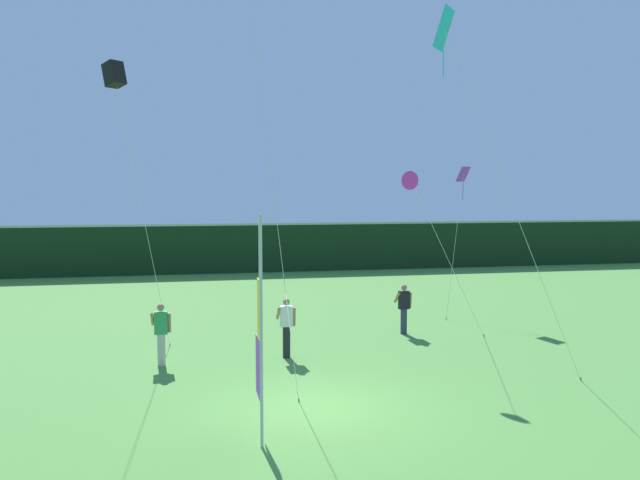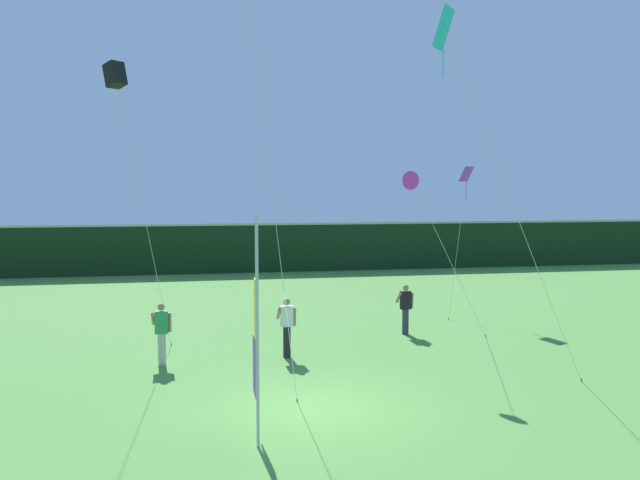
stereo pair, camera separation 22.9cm
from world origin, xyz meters
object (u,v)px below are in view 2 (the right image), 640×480
Objects in this scene: person_near_banner at (406,308)px; person_far_left at (287,326)px; banner_flag at (256,333)px; kite_purple_diamond_3 at (465,183)px; kite_black_box_0 at (115,77)px; kite_cyan_diamond_1 at (450,45)px; person_mid_field at (162,332)px; kite_magenta_delta_4 at (413,182)px.

person_far_left is (-4.39, -2.30, 0.03)m from person_near_banner.
kite_purple_diamond_3 is at bearing 52.20° from banner_flag.
kite_black_box_0 is 8.97m from kite_cyan_diamond_1.
person_mid_field is 0.18× the size of kite_cyan_diamond_1.
person_near_banner is 8.33m from person_mid_field.
person_near_banner is 0.97× the size of person_far_left.
kite_black_box_0 is 1.53× the size of kite_magenta_delta_4.
person_near_banner is 0.29× the size of kite_purple_diamond_3.
kite_purple_diamond_3 is at bearing 55.66° from kite_magenta_delta_4.
person_mid_field is 8.41m from kite_magenta_delta_4.
kite_cyan_diamond_1 reaches higher than person_near_banner.
person_far_left is at bearing -152.38° from person_near_banner.
person_near_banner is at bearing 13.70° from kite_black_box_0.
person_near_banner is at bearing 55.46° from banner_flag.
kite_black_box_0 is (-3.25, 6.25, 5.86)m from banner_flag.
kite_cyan_diamond_1 is 1.61× the size of kite_purple_diamond_3.
person_mid_field is 0.21× the size of kite_black_box_0.
kite_cyan_diamond_1 is at bearing -19.67° from person_mid_field.
banner_flag is 0.76× the size of kite_purple_diamond_3.
kite_cyan_diamond_1 reaches higher than person_mid_field.
kite_magenta_delta_4 is at bearing 91.96° from kite_cyan_diamond_1.
kite_cyan_diamond_1 is (7.36, -2.63, 7.63)m from person_mid_field.
kite_black_box_0 is at bearing 167.19° from person_mid_field.
kite_cyan_diamond_1 is at bearing -88.04° from kite_magenta_delta_4.
person_far_left reaches higher than person_near_banner.
banner_flag is at bearing -147.23° from kite_cyan_diamond_1.
kite_cyan_diamond_1 is (3.79, -2.80, 7.63)m from person_far_left.
person_far_left is at bearing 2.63° from person_mid_field.
banner_flag is 0.53× the size of kite_black_box_0.
kite_purple_diamond_3 is (11.76, 6.42, 4.26)m from person_mid_field.
person_near_banner is 0.18× the size of kite_cyan_diamond_1.
banner_flag is 10.34m from person_near_banner.
person_far_left is 0.18× the size of kite_cyan_diamond_1.
person_far_left is 0.32× the size of kite_magenta_delta_4.
person_far_left is 0.21× the size of kite_black_box_0.
person_near_banner is 0.31× the size of kite_magenta_delta_4.
kite_black_box_0 is 1.43× the size of kite_purple_diamond_3.
kite_black_box_0 is (-4.67, 0.09, 7.06)m from person_far_left.
banner_flag is 9.16m from kite_black_box_0.
kite_cyan_diamond_1 is 1.73× the size of kite_magenta_delta_4.
banner_flag is at bearing -62.53° from kite_black_box_0.
kite_cyan_diamond_1 is (8.47, -2.88, 0.57)m from kite_black_box_0.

